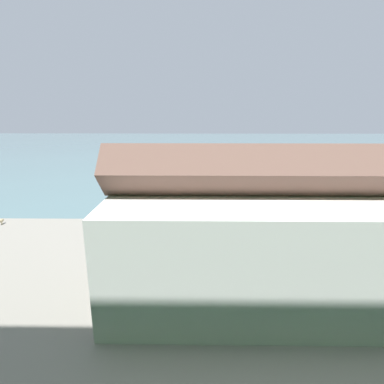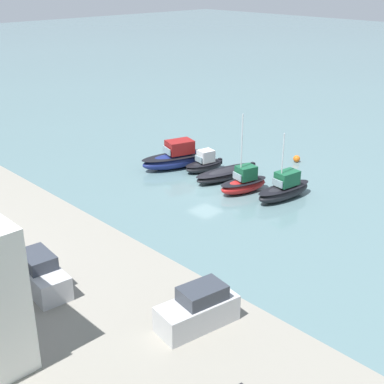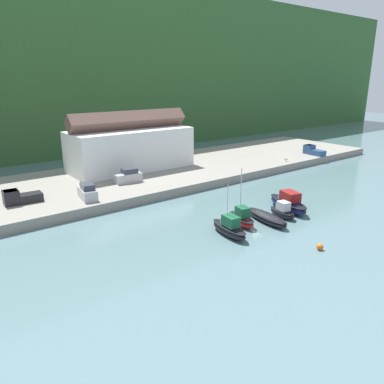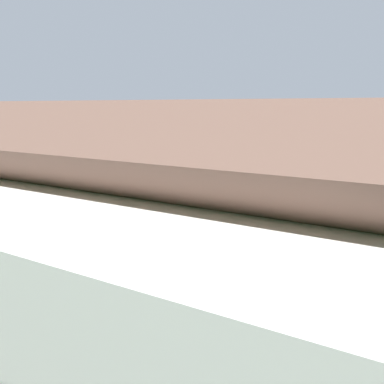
# 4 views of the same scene
# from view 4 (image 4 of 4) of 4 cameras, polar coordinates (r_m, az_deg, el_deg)

# --- Properties ---
(ground_plane) EXTENTS (320.00, 320.00, 0.00)m
(ground_plane) POSITION_cam_4_polar(r_m,az_deg,el_deg) (39.11, 7.86, -1.17)
(ground_plane) COLOR slate
(quay_promenade) EXTENTS (101.37, 23.31, 1.35)m
(quay_promenade) POSITION_cam_4_polar(r_m,az_deg,el_deg) (19.01, -14.87, -19.24)
(quay_promenade) COLOR gray
(quay_promenade) RESTS_ON ground_plane
(harbor_clubhouse) EXTENTS (21.94, 8.90, 10.33)m
(harbor_clubhouse) POSITION_cam_4_polar(r_m,az_deg,el_deg) (13.20, -19.26, -12.93)
(harbor_clubhouse) COLOR white
(harbor_clubhouse) RESTS_ON quay_promenade
(moored_boat_0) EXTENTS (2.43, 5.89, 5.88)m
(moored_boat_0) POSITION_cam_4_polar(r_m,az_deg,el_deg) (40.30, 18.14, 0.00)
(moored_boat_0) COLOR black
(moored_boat_0) RESTS_ON ground_plane
(moored_boat_1) EXTENTS (2.74, 4.94, 7.07)m
(moored_boat_1) POSITION_cam_4_polar(r_m,az_deg,el_deg) (39.44, 13.10, 0.03)
(moored_boat_1) COLOR red
(moored_boat_1) RESTS_ON ground_plane
(moored_boat_2) EXTENTS (2.95, 7.08, 1.01)m
(moored_boat_2) POSITION_cam_4_polar(r_m,az_deg,el_deg) (41.35, 9.13, 0.52)
(moored_boat_2) COLOR black
(moored_boat_2) RESTS_ON ground_plane
(moored_boat_3) EXTENTS (2.40, 4.33, 2.09)m
(moored_boat_3) POSITION_cam_4_polar(r_m,az_deg,el_deg) (42.12, 5.28, 1.22)
(moored_boat_3) COLOR black
(moored_boat_3) RESTS_ON ground_plane
(moored_boat_4) EXTENTS (4.36, 7.71, 2.70)m
(moored_boat_4) POSITION_cam_4_polar(r_m,az_deg,el_deg) (41.92, 1.35, 1.56)
(moored_boat_4) COLOR navy
(moored_boat_4) RESTS_ON ground_plane
(parked_car_0) EXTENTS (4.34, 2.16, 2.16)m
(parked_car_0) POSITION_cam_4_polar(r_m,az_deg,el_deg) (18.69, 10.79, -13.83)
(parked_car_0) COLOR #B7B7BC
(parked_car_0) RESTS_ON quay_promenade
(mooring_buoy_0) EXTENTS (0.69, 0.69, 0.69)m
(mooring_buoy_0) POSITION_cam_4_polar(r_m,az_deg,el_deg) (49.23, 13.63, 2.54)
(mooring_buoy_0) COLOR orange
(mooring_buoy_0) RESTS_ON ground_plane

